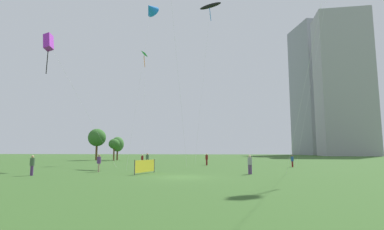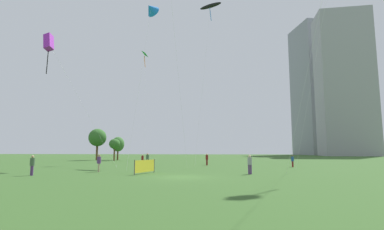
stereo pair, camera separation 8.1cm
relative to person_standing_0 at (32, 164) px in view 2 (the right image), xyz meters
name	(u,v)px [view 2 (the right image)]	position (x,y,z in m)	size (l,w,h in m)	color
ground	(181,177)	(12.95, 0.14, -0.99)	(280.00, 280.00, 0.00)	#335623
person_standing_0	(32,164)	(0.00, 0.00, 0.00)	(0.38, 0.38, 1.71)	#593372
person_standing_1	(148,159)	(5.88, 14.91, 0.05)	(0.40, 0.40, 1.79)	#593372
person_standing_2	(293,160)	(24.88, 15.95, -0.10)	(0.34, 0.34, 1.54)	maroon
person_standing_3	(142,159)	(4.17, 18.20, -0.09)	(0.35, 0.35, 1.55)	tan
person_standing_4	(99,162)	(3.91, 4.53, 0.01)	(0.38, 0.38, 1.73)	tan
person_standing_5	(250,163)	(18.67, 3.80, 0.02)	(0.39, 0.39, 1.74)	#593372
person_standing_6	(207,158)	(13.53, 19.20, -0.01)	(0.38, 0.38, 1.70)	maroon
kite_flying_2	(145,56)	(1.96, 25.60, 17.95)	(3.76, 9.84, 19.92)	silver
kite_flying_4	(151,9)	(5.32, 17.25, 22.53)	(2.62, 10.69, 24.71)	silver
kite_flying_6	(49,43)	(-5.00, 8.37, 14.31)	(8.43, 4.56, 16.58)	silver
kite_flying_7	(210,6)	(13.81, 25.71, 26.77)	(4.26, 9.09, 28.24)	silver
park_tree_0	(115,144)	(-7.49, 35.90, 2.51)	(2.30, 2.30, 4.61)	brown
park_tree_1	(118,144)	(-8.15, 39.46, 2.53)	(2.77, 2.77, 5.20)	brown
park_tree_2	(97,138)	(-12.51, 38.24, 3.99)	(3.87, 3.87, 6.97)	brown
distant_highrise_0	(313,89)	(58.38, 125.00, 31.40)	(14.37, 20.12, 64.78)	gray
distant_highrise_1	(344,83)	(63.01, 98.42, 28.17)	(19.62, 14.03, 58.32)	#939399
event_banner	(145,166)	(9.08, 3.09, -0.29)	(0.97, 3.33, 1.31)	#4C4C4C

